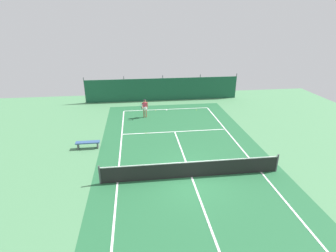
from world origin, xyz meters
name	(u,v)px	position (x,y,z in m)	size (l,w,h in m)	color
ground_plane	(192,177)	(0.00, 0.00, 0.00)	(36.00, 36.00, 0.00)	#4C8456
court_surface	(192,177)	(0.00, 0.00, 0.00)	(11.02, 26.60, 0.01)	#236038
tennis_net	(192,169)	(0.00, 0.00, 0.51)	(10.12, 0.10, 1.10)	black
back_fence	(162,93)	(0.00, 15.53, 0.67)	(16.30, 0.98, 2.70)	#195138
tennis_player	(145,107)	(-2.16, 9.98, 0.96)	(0.73, 0.75, 1.64)	#9E7051
tennis_ball_near_player	(196,110)	(2.86, 11.31, 0.03)	(0.07, 0.07, 0.07)	#CCDB33
tennis_ball_midcourt	(146,133)	(-2.26, 6.38, 0.03)	(0.07, 0.07, 0.07)	#CCDB33
tennis_ball_by_sideline	(156,110)	(-1.06, 11.64, 0.03)	(0.07, 0.07, 0.07)	#CCDB33
courtside_bench	(88,143)	(-6.31, 4.37, 0.37)	(1.60, 0.40, 0.49)	#335184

